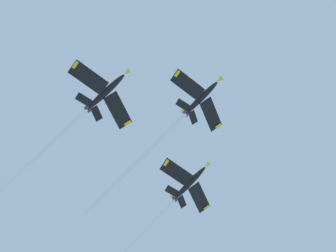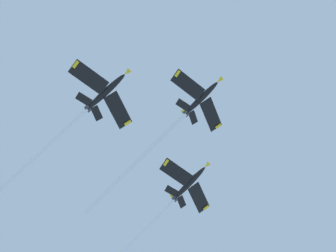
{
  "view_description": "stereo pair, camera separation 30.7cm",
  "coord_description": "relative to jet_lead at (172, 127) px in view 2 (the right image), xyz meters",
  "views": [
    {
      "loc": [
        46.38,
        12.63,
        1.71
      ],
      "look_at": [
        -12.94,
        17.46,
        99.45
      ],
      "focal_mm": 48.59,
      "sensor_mm": 36.0,
      "label": 1
    },
    {
      "loc": [
        46.36,
        12.33,
        1.71
      ],
      "look_at": [
        -12.94,
        17.46,
        99.45
      ],
      "focal_mm": 48.59,
      "sensor_mm": 36.0,
      "label": 2
    }
  ],
  "objects": [
    {
      "name": "jet_left_wing",
      "position": [
        -18.37,
        2.88,
        -4.9
      ],
      "size": [
        27.22,
        29.27,
        22.07
      ],
      "color": "black"
    },
    {
      "name": "jet_right_wing",
      "position": [
        5.97,
        -21.63,
        -7.4
      ],
      "size": [
        30.28,
        32.88,
        23.87
      ],
      "color": "black"
    },
    {
      "name": "jet_lead",
      "position": [
        0.0,
        0.0,
        0.0
      ],
      "size": [
        31.36,
        33.97,
        25.01
      ],
      "color": "black"
    }
  ]
}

